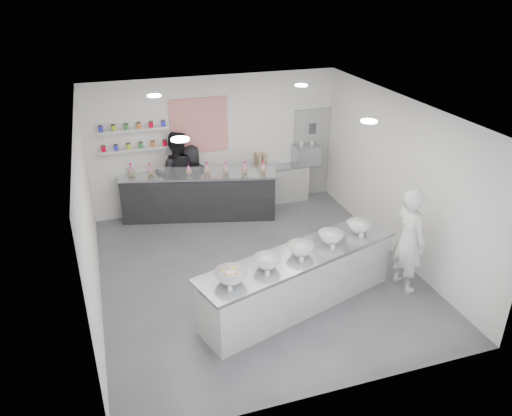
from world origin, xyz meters
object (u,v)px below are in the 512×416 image
at_px(espresso_ledge, 284,184).
at_px(staff_left, 177,175).
at_px(woman_prep, 409,240).
at_px(espresso_machine, 306,155).
at_px(prep_counter, 299,280).
at_px(back_bar, 199,196).
at_px(staff_right, 193,181).

height_order(espresso_ledge, staff_left, staff_left).
relative_size(espresso_ledge, woman_prep, 0.63).
bearing_deg(espresso_machine, prep_counter, -114.26).
height_order(prep_counter, back_bar, back_bar).
xyz_separation_m(prep_counter, staff_left, (-1.28, 3.88, 0.49)).
distance_m(back_bar, espresso_ledge, 2.09).
bearing_deg(staff_right, prep_counter, 114.54).
distance_m(woman_prep, staff_right, 4.88).
height_order(woman_prep, staff_left, staff_left).
height_order(staff_left, staff_right, staff_left).
bearing_deg(prep_counter, staff_left, 90.45).
height_order(espresso_ledge, staff_right, staff_right).
bearing_deg(staff_left, espresso_ledge, -167.35).
distance_m(espresso_machine, staff_right, 2.72).
xyz_separation_m(back_bar, espresso_ledge, (2.08, 0.27, -0.08)).
height_order(espresso_machine, staff_right, staff_right).
distance_m(back_bar, staff_left, 0.66).
bearing_deg(woman_prep, staff_right, 27.80).
distance_m(back_bar, espresso_machine, 2.70).
relative_size(prep_counter, espresso_machine, 6.01).
bearing_deg(prep_counter, woman_prep, -19.65).
distance_m(espresso_machine, staff_left, 3.04).
xyz_separation_m(espresso_machine, staff_right, (-2.70, -0.02, -0.30)).
bearing_deg(staff_right, espresso_ledge, -168.53).
relative_size(espresso_ledge, staff_right, 0.73).
xyz_separation_m(prep_counter, woman_prep, (1.93, -0.06, 0.44)).
relative_size(espresso_machine, staff_right, 0.37).
height_order(woman_prep, staff_right, woman_prep).
height_order(espresso_ledge, woman_prep, woman_prep).
bearing_deg(staff_right, woman_prep, 136.96).
xyz_separation_m(espresso_ledge, staff_right, (-2.15, -0.02, 0.36)).
relative_size(prep_counter, back_bar, 1.06).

